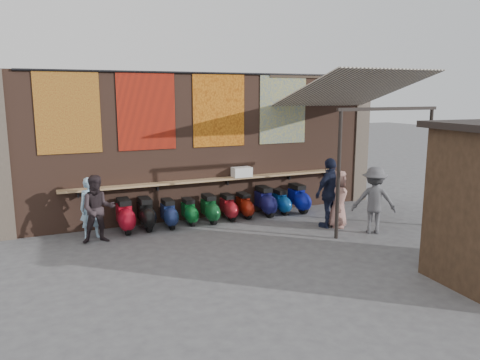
{
  "coord_description": "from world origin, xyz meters",
  "views": [
    {
      "loc": [
        -4.44,
        -9.56,
        3.45
      ],
      "look_at": [
        0.36,
        1.2,
        1.26
      ],
      "focal_mm": 35.0,
      "sensor_mm": 36.0,
      "label": 1
    }
  ],
  "objects_px": {
    "shelf_box": "(242,172)",
    "scooter_stool_7": "(265,201)",
    "shopper_navy": "(330,193)",
    "shopper_grey": "(374,200)",
    "scooter_stool_4": "(210,209)",
    "scooter_stool_6": "(244,206)",
    "scooter_stool_5": "(228,207)",
    "scooter_stool_1": "(146,214)",
    "diner_right": "(98,209)",
    "shopper_tan": "(338,199)",
    "scooter_stool_3": "(189,212)",
    "scooter_stool_9": "(298,198)",
    "scooter_stool_0": "(125,216)",
    "scooter_stool_2": "(169,214)",
    "scooter_stool_8": "(281,202)",
    "diner_left": "(91,208)"
  },
  "relations": [
    {
      "from": "scooter_stool_1",
      "to": "shopper_tan",
      "type": "relative_size",
      "value": 0.57
    },
    {
      "from": "shelf_box",
      "to": "scooter_stool_1",
      "type": "distance_m",
      "value": 2.95
    },
    {
      "from": "scooter_stool_6",
      "to": "scooter_stool_9",
      "type": "distance_m",
      "value": 1.72
    },
    {
      "from": "shelf_box",
      "to": "scooter_stool_4",
      "type": "xyz_separation_m",
      "value": [
        -1.1,
        -0.34,
        -0.88
      ]
    },
    {
      "from": "shopper_navy",
      "to": "scooter_stool_5",
      "type": "bearing_deg",
      "value": -55.17
    },
    {
      "from": "diner_right",
      "to": "scooter_stool_9",
      "type": "bearing_deg",
      "value": 8.45
    },
    {
      "from": "shelf_box",
      "to": "scooter_stool_1",
      "type": "height_order",
      "value": "shelf_box"
    },
    {
      "from": "scooter_stool_3",
      "to": "scooter_stool_7",
      "type": "xyz_separation_m",
      "value": [
        2.26,
        -0.01,
        0.07
      ]
    },
    {
      "from": "scooter_stool_5",
      "to": "shopper_navy",
      "type": "xyz_separation_m",
      "value": [
        2.14,
        -1.74,
        0.56
      ]
    },
    {
      "from": "scooter_stool_3",
      "to": "scooter_stool_8",
      "type": "height_order",
      "value": "scooter_stool_8"
    },
    {
      "from": "scooter_stool_4",
      "to": "scooter_stool_6",
      "type": "bearing_deg",
      "value": 4.65
    },
    {
      "from": "shopper_tan",
      "to": "scooter_stool_4",
      "type": "bearing_deg",
      "value": 102.84
    },
    {
      "from": "scooter_stool_7",
      "to": "shopper_tan",
      "type": "height_order",
      "value": "shopper_tan"
    },
    {
      "from": "scooter_stool_8",
      "to": "diner_right",
      "type": "bearing_deg",
      "value": -173.51
    },
    {
      "from": "scooter_stool_7",
      "to": "scooter_stool_8",
      "type": "relative_size",
      "value": 1.18
    },
    {
      "from": "scooter_stool_5",
      "to": "scooter_stool_9",
      "type": "height_order",
      "value": "scooter_stool_9"
    },
    {
      "from": "scooter_stool_7",
      "to": "scooter_stool_4",
      "type": "bearing_deg",
      "value": -177.98
    },
    {
      "from": "scooter_stool_5",
      "to": "scooter_stool_3",
      "type": "bearing_deg",
      "value": -179.39
    },
    {
      "from": "scooter_stool_9",
      "to": "scooter_stool_0",
      "type": "bearing_deg",
      "value": 179.76
    },
    {
      "from": "scooter_stool_0",
      "to": "scooter_stool_9",
      "type": "bearing_deg",
      "value": -0.24
    },
    {
      "from": "diner_left",
      "to": "scooter_stool_7",
      "type": "bearing_deg",
      "value": -6.85
    },
    {
      "from": "shelf_box",
      "to": "shopper_grey",
      "type": "bearing_deg",
      "value": -51.17
    },
    {
      "from": "scooter_stool_4",
      "to": "scooter_stool_5",
      "type": "height_order",
      "value": "scooter_stool_4"
    },
    {
      "from": "scooter_stool_9",
      "to": "diner_left",
      "type": "distance_m",
      "value": 5.86
    },
    {
      "from": "scooter_stool_1",
      "to": "diner_right",
      "type": "distance_m",
      "value": 1.45
    },
    {
      "from": "shopper_navy",
      "to": "shopper_tan",
      "type": "distance_m",
      "value": 0.27
    },
    {
      "from": "scooter_stool_6",
      "to": "scooter_stool_8",
      "type": "distance_m",
      "value": 1.15
    },
    {
      "from": "shelf_box",
      "to": "scooter_stool_2",
      "type": "height_order",
      "value": "shelf_box"
    },
    {
      "from": "scooter_stool_7",
      "to": "scooter_stool_8",
      "type": "distance_m",
      "value": 0.52
    },
    {
      "from": "scooter_stool_0",
      "to": "scooter_stool_4",
      "type": "bearing_deg",
      "value": -0.96
    },
    {
      "from": "scooter_stool_8",
      "to": "shopper_tan",
      "type": "relative_size",
      "value": 0.49
    },
    {
      "from": "shopper_navy",
      "to": "shopper_grey",
      "type": "height_order",
      "value": "shopper_navy"
    },
    {
      "from": "scooter_stool_5",
      "to": "scooter_stool_1",
      "type": "bearing_deg",
      "value": 179.94
    },
    {
      "from": "shelf_box",
      "to": "scooter_stool_3",
      "type": "height_order",
      "value": "shelf_box"
    },
    {
      "from": "diner_left",
      "to": "scooter_stool_9",
      "type": "bearing_deg",
      "value": -7.64
    },
    {
      "from": "shopper_navy",
      "to": "scooter_stool_4",
      "type": "bearing_deg",
      "value": -47.4
    },
    {
      "from": "shelf_box",
      "to": "scooter_stool_7",
      "type": "bearing_deg",
      "value": -24.77
    },
    {
      "from": "scooter_stool_4",
      "to": "shopper_tan",
      "type": "distance_m",
      "value": 3.42
    },
    {
      "from": "diner_left",
      "to": "shopper_tan",
      "type": "bearing_deg",
      "value": -24.16
    },
    {
      "from": "scooter_stool_1",
      "to": "scooter_stool_7",
      "type": "relative_size",
      "value": 0.98
    },
    {
      "from": "scooter_stool_3",
      "to": "scooter_stool_2",
      "type": "bearing_deg",
      "value": -173.9
    },
    {
      "from": "scooter_stool_8",
      "to": "diner_left",
      "type": "relative_size",
      "value": 0.5
    },
    {
      "from": "scooter_stool_7",
      "to": "shopper_navy",
      "type": "distance_m",
      "value": 2.06
    },
    {
      "from": "scooter_stool_7",
      "to": "scooter_stool_0",
      "type": "bearing_deg",
      "value": -179.67
    },
    {
      "from": "scooter_stool_2",
      "to": "shopper_navy",
      "type": "height_order",
      "value": "shopper_navy"
    },
    {
      "from": "scooter_stool_1",
      "to": "shopper_grey",
      "type": "relative_size",
      "value": 0.51
    },
    {
      "from": "scooter_stool_0",
      "to": "scooter_stool_7",
      "type": "xyz_separation_m",
      "value": [
        3.96,
        0.02,
        -0.01
      ]
    },
    {
      "from": "diner_right",
      "to": "shopper_grey",
      "type": "bearing_deg",
      "value": -14.5
    },
    {
      "from": "scooter_stool_9",
      "to": "shopper_grey",
      "type": "xyz_separation_m",
      "value": [
        0.64,
        -2.56,
        0.43
      ]
    },
    {
      "from": "shelf_box",
      "to": "scooter_stool_1",
      "type": "xyz_separation_m",
      "value": [
        -2.81,
        -0.25,
        -0.86
      ]
    }
  ]
}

